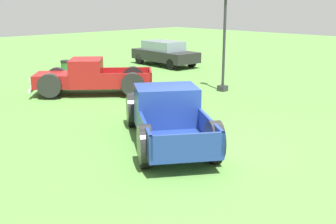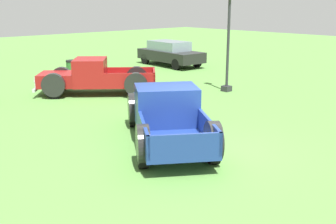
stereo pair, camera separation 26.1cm
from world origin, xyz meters
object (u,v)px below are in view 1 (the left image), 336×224
(pickup_truck_foreground, at_px, (166,114))
(sedan_distant_a, at_px, (164,53))
(lamp_post_near, at_px, (224,39))
(trash_can, at_px, (67,69))
(pickup_truck_behind_left, at_px, (85,78))

(pickup_truck_foreground, xyz_separation_m, sedan_distant_a, (9.88, 10.32, 0.05))
(lamp_post_near, relative_size, trash_can, 4.61)
(sedan_distant_a, xyz_separation_m, trash_can, (-6.78, 0.25, -0.32))
(trash_can, bearing_deg, pickup_truck_behind_left, -110.06)
(pickup_truck_behind_left, bearing_deg, lamp_post_near, -37.50)
(pickup_truck_foreground, distance_m, pickup_truck_behind_left, 6.87)
(pickup_truck_behind_left, bearing_deg, trash_can, 69.94)
(pickup_truck_foreground, xyz_separation_m, trash_can, (3.10, 10.56, -0.27))
(sedan_distant_a, bearing_deg, trash_can, 177.91)
(sedan_distant_a, distance_m, lamp_post_near, 8.22)
(lamp_post_near, bearing_deg, sedan_distant_a, 64.88)
(pickup_truck_behind_left, bearing_deg, sedan_distant_a, 23.99)
(lamp_post_near, bearing_deg, pickup_truck_foreground, -155.03)
(pickup_truck_behind_left, bearing_deg, pickup_truck_foreground, -104.08)
(sedan_distant_a, height_order, trash_can, sedan_distant_a)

